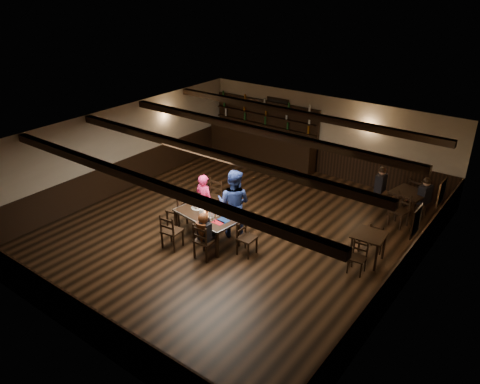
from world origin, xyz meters
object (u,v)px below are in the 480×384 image
Objects in this scene: chair_near_right at (203,239)px; man_blue at (234,203)px; cake at (198,206)px; dining_table at (206,217)px; chair_near_left at (170,229)px; woman_pink at (204,201)px; bar_counter at (263,142)px.

chair_near_right is 1.43m from man_blue.
cake is at bearing 136.35° from chair_near_right.
dining_table is 1.91× the size of chair_near_right.
cake is at bearing 15.97° from man_blue.
man_blue reaches higher than chair_near_left.
dining_table is 0.80m from man_blue.
dining_table is 0.98× the size of man_blue.
dining_table is 0.47m from cake.
dining_table is at bearing -20.08° from cake.
chair_near_right reaches higher than dining_table.
woman_pink is at bearing 134.02° from dining_table.
man_blue is (0.86, 1.52, 0.37)m from chair_near_left.
man_blue is at bearing -63.69° from bar_counter.
chair_near_left and chair_near_right have the same top height.
bar_counter is at bearing -71.19° from woman_pink.
woman_pink is at bearing 128.96° from chair_near_right.
chair_near_left is 6.54m from bar_counter.
chair_near_left is at bearing 95.68° from woman_pink.
woman_pink is at bearing 106.85° from cake.
cake is 5.57m from bar_counter.
man_blue is 0.97m from cake.
man_blue reaches higher than cake.
chair_near_left is 2.90× the size of cake.
chair_near_left is 1.00× the size of chair_near_right.
woman_pink is 0.43m from cake.
dining_table is 0.88m from chair_near_right.
chair_near_left is 1.78m from man_blue.
man_blue is (-0.10, 1.38, 0.37)m from chair_near_right.
woman_pink reaches higher than cake.
man_blue is (0.94, 0.09, 0.17)m from woman_pink.
chair_near_right is 2.90× the size of cake.
dining_table is at bearing -69.98° from bar_counter.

